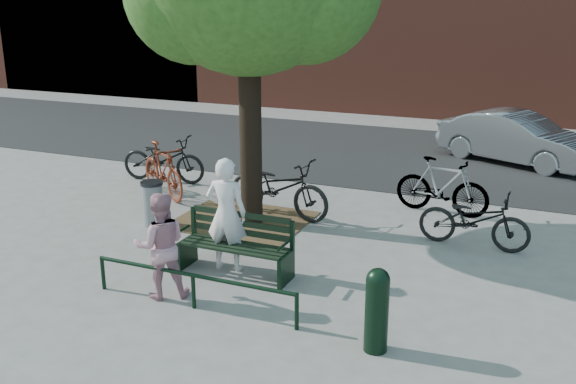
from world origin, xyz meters
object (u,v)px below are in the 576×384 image
at_px(person_left, 226,214).
at_px(parked_car, 517,138).
at_px(bollard, 377,307).
at_px(litter_bin, 153,203).
at_px(person_right, 161,246).
at_px(park_bench, 237,243).
at_px(bicycle_c, 279,188).

distance_m(person_left, parked_car, 9.34).
xyz_separation_m(bollard, litter_bin, (-4.93, 2.62, -0.14)).
bearing_deg(person_right, park_bench, -152.33).
height_order(park_bench, parked_car, parked_car).
relative_size(park_bench, litter_bin, 2.09).
bearing_deg(parked_car, bicycle_c, 171.85).
bearing_deg(bicycle_c, litter_bin, 134.14).
relative_size(litter_bin, bicycle_c, 0.39).
height_order(bollard, bicycle_c, bicycle_c).
bearing_deg(parked_car, bollard, -160.36).
distance_m(person_right, bollard, 3.15).
bearing_deg(bicycle_c, park_bench, -161.65).
relative_size(bicycle_c, parked_car, 0.55).
distance_m(person_left, litter_bin, 2.52).
height_order(bollard, parked_car, parked_car).
height_order(park_bench, bollard, bollard).
distance_m(person_left, person_right, 1.26).
distance_m(person_right, parked_car, 10.59).
height_order(bollard, litter_bin, bollard).
height_order(person_right, bicycle_c, person_right).
bearing_deg(person_right, person_left, -142.44).
xyz_separation_m(bicycle_c, parked_car, (3.83, 6.06, 0.08)).
xyz_separation_m(person_right, parked_car, (3.93, 9.83, -0.12)).
xyz_separation_m(park_bench, parked_car, (3.34, 8.71, 0.16)).
relative_size(person_left, bollard, 1.68).
relative_size(person_left, parked_car, 0.45).
xyz_separation_m(person_left, bicycle_c, (-0.28, 2.58, -0.32)).
height_order(person_right, litter_bin, person_right).
bearing_deg(bollard, park_bench, 151.82).
height_order(person_right, bollard, person_right).
height_order(litter_bin, parked_car, parked_car).
distance_m(bollard, parked_car, 10.10).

